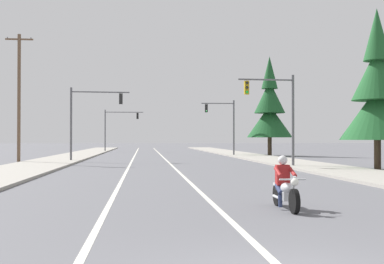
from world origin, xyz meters
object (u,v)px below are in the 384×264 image
(traffic_signal_mid_right, at_px, (225,120))
(conifer_tree_right_verge_far, at_px, (270,110))
(utility_pole_left_near, at_px, (19,96))
(conifer_tree_right_verge_near, at_px, (377,96))
(traffic_signal_mid_left, at_px, (116,124))
(traffic_signal_near_right, at_px, (278,107))
(motorcycle_with_rider, at_px, (285,188))
(traffic_signal_near_left, at_px, (88,113))

(traffic_signal_mid_right, xyz_separation_m, conifer_tree_right_verge_far, (5.01, -0.36, 1.08))
(utility_pole_left_near, height_order, conifer_tree_right_verge_far, conifer_tree_right_verge_far)
(conifer_tree_right_verge_far, bearing_deg, conifer_tree_right_verge_near, -89.44)
(traffic_signal_mid_left, bearing_deg, conifer_tree_right_verge_far, -47.75)
(traffic_signal_mid_right, relative_size, conifer_tree_right_verge_far, 0.56)
(traffic_signal_near_right, height_order, conifer_tree_right_verge_far, conifer_tree_right_verge_far)
(traffic_signal_near_right, xyz_separation_m, traffic_signal_mid_left, (-12.90, 41.57, 0.12))
(utility_pole_left_near, height_order, conifer_tree_right_verge_near, utility_pole_left_near)
(traffic_signal_near_right, distance_m, traffic_signal_mid_right, 22.12)
(traffic_signal_near_right, height_order, traffic_signal_mid_left, same)
(motorcycle_with_rider, relative_size, traffic_signal_near_left, 0.35)
(motorcycle_with_rider, xyz_separation_m, conifer_tree_right_verge_far, (10.18, 40.80, 4.51))
(motorcycle_with_rider, distance_m, conifer_tree_right_verge_far, 42.30)
(traffic_signal_near_left, distance_m, traffic_signal_mid_right, 18.32)
(conifer_tree_right_verge_near, bearing_deg, traffic_signal_mid_left, 112.16)
(traffic_signal_near_left, xyz_separation_m, traffic_signal_mid_left, (0.63, 31.72, 0.05))
(traffic_signal_near_left, distance_m, utility_pole_left_near, 5.66)
(traffic_signal_near_left, relative_size, traffic_signal_mid_right, 1.00)
(traffic_signal_near_right, height_order, conifer_tree_right_verge_near, conifer_tree_right_verge_near)
(traffic_signal_near_right, bearing_deg, traffic_signal_mid_left, 107.24)
(motorcycle_with_rider, xyz_separation_m, traffic_signal_near_left, (-8.46, 28.90, 3.51))
(traffic_signal_mid_left, height_order, utility_pole_left_near, utility_pole_left_near)
(traffic_signal_mid_left, distance_m, conifer_tree_right_verge_near, 48.38)
(motorcycle_with_rider, distance_m, traffic_signal_near_right, 20.01)
(traffic_signal_mid_left, xyz_separation_m, conifer_tree_right_verge_far, (18.00, -19.82, 0.95))
(traffic_signal_near_left, relative_size, conifer_tree_right_verge_near, 0.62)
(traffic_signal_mid_right, bearing_deg, traffic_signal_mid_left, 123.72)
(traffic_signal_near_right, xyz_separation_m, conifer_tree_right_verge_far, (5.10, 21.76, 1.07))
(traffic_signal_near_right, distance_m, traffic_signal_near_left, 16.75)
(traffic_signal_mid_right, relative_size, utility_pole_left_near, 0.61)
(traffic_signal_mid_right, distance_m, utility_pole_left_near, 23.59)
(conifer_tree_right_verge_far, bearing_deg, utility_pole_left_near, -149.86)
(traffic_signal_near_left, bearing_deg, traffic_signal_mid_left, 88.86)
(traffic_signal_mid_right, relative_size, traffic_signal_mid_left, 1.00)
(traffic_signal_near_right, distance_m, traffic_signal_mid_left, 43.53)
(motorcycle_with_rider, bearing_deg, traffic_signal_near_right, 75.06)
(traffic_signal_mid_left, bearing_deg, motorcycle_with_rider, -82.65)
(traffic_signal_mid_right, bearing_deg, conifer_tree_right_verge_far, -4.09)
(conifer_tree_right_verge_near, distance_m, conifer_tree_right_verge_far, 25.00)
(utility_pole_left_near, bearing_deg, traffic_signal_mid_left, 80.19)
(conifer_tree_right_verge_near, bearing_deg, traffic_signal_near_right, 148.82)
(traffic_signal_mid_right, bearing_deg, traffic_signal_near_left, -138.01)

